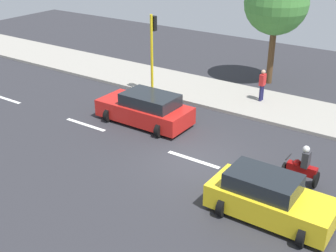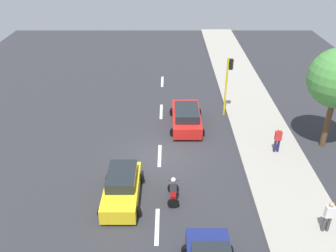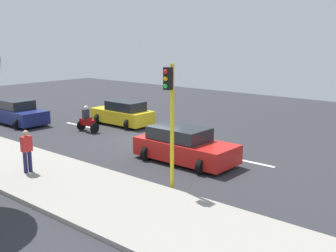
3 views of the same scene
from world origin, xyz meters
name	(u,v)px [view 2 (image 2 of 3)]	position (x,y,z in m)	size (l,w,h in m)	color
ground_plane	(161,156)	(0.00, 0.00, -0.05)	(40.00, 60.00, 0.10)	#2D2D33
sidewalk	(273,155)	(7.00, 0.00, 0.07)	(4.00, 60.00, 0.15)	#9E998E
lane_stripe_north	(158,226)	(0.00, -6.00, 0.01)	(0.20, 2.40, 0.01)	white
lane_stripe_mid	(161,156)	(0.00, 0.00, 0.01)	(0.20, 2.40, 0.01)	white
lane_stripe_south	(163,112)	(0.00, 6.00, 0.01)	(0.20, 2.40, 0.01)	white
lane_stripe_far_south	(164,82)	(0.00, 12.00, 0.01)	(0.20, 2.40, 0.01)	white
car_red	(188,117)	(1.83, 3.78, 0.71)	(2.37, 4.55, 1.52)	red
car_yellow_cab	(123,187)	(-1.87, -3.97, 0.71)	(2.15, 4.04, 1.52)	yellow
motorcycle	(174,191)	(0.79, -4.14, 0.64)	(0.60, 1.30, 1.53)	black
pedestrian_near_signal	(330,216)	(7.84, -6.40, 1.06)	(0.40, 0.24, 1.69)	#3F3F3F
pedestrian_by_tree	(279,139)	(7.30, 0.26, 1.06)	(0.40, 0.24, 1.69)	#1E1E4C
traffic_light_corner	(230,79)	(4.85, 5.53, 2.93)	(0.49, 0.24, 4.50)	yellow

